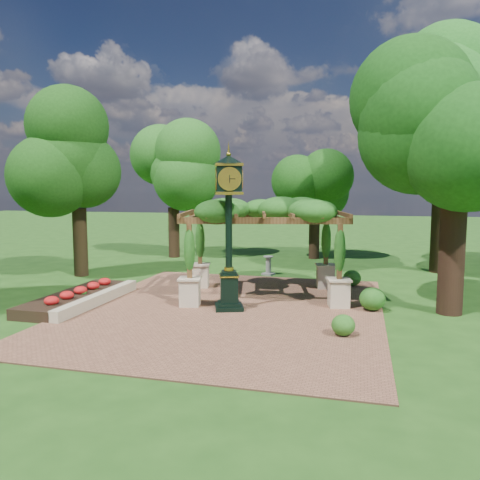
# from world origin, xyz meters

# --- Properties ---
(ground) EXTENTS (120.00, 120.00, 0.00)m
(ground) POSITION_xyz_m (0.00, 0.00, 0.00)
(ground) COLOR #1E4714
(ground) RESTS_ON ground
(brick_plaza) EXTENTS (10.00, 12.00, 0.04)m
(brick_plaza) POSITION_xyz_m (0.00, 1.00, 0.02)
(brick_plaza) COLOR brown
(brick_plaza) RESTS_ON ground
(border_wall) EXTENTS (0.35, 5.00, 0.40)m
(border_wall) POSITION_xyz_m (-4.60, 0.50, 0.20)
(border_wall) COLOR #C6B793
(border_wall) RESTS_ON ground
(flower_bed) EXTENTS (1.50, 5.00, 0.36)m
(flower_bed) POSITION_xyz_m (-5.50, 0.50, 0.18)
(flower_bed) COLOR red
(flower_bed) RESTS_ON ground
(pedestal_clock) EXTENTS (1.31, 1.31, 5.19)m
(pedestal_clock) POSITION_xyz_m (0.02, 0.95, 3.10)
(pedestal_clock) COLOR black
(pedestal_clock) RESTS_ON brick_plaza
(pergola) EXTENTS (6.57, 4.89, 3.72)m
(pergola) POSITION_xyz_m (0.74, 3.12, 3.05)
(pergola) COLOR beige
(pergola) RESTS_ON brick_plaza
(sundial) EXTENTS (0.62, 0.62, 0.89)m
(sundial) POSITION_xyz_m (0.05, 7.64, 0.39)
(sundial) COLOR gray
(sundial) RESTS_ON ground
(shrub_front) EXTENTS (0.75, 0.75, 0.58)m
(shrub_front) POSITION_xyz_m (3.83, -1.00, 0.33)
(shrub_front) COLOR #275D1A
(shrub_front) RESTS_ON brick_plaza
(shrub_mid) EXTENTS (1.05, 1.05, 0.76)m
(shrub_mid) POSITION_xyz_m (4.66, 1.98, 0.42)
(shrub_mid) COLOR #245B19
(shrub_mid) RESTS_ON brick_plaza
(shrub_back) EXTENTS (0.97, 0.97, 0.65)m
(shrub_back) POSITION_xyz_m (3.93, 5.83, 0.37)
(shrub_back) COLOR #2A5D1B
(shrub_back) RESTS_ON brick_plaza
(tree_west_near) EXTENTS (3.72, 3.72, 8.12)m
(tree_west_near) POSITION_xyz_m (-8.39, 5.25, 5.56)
(tree_west_near) COLOR #312313
(tree_west_near) RESTS_ON ground
(tree_west_far) EXTENTS (3.69, 3.69, 7.61)m
(tree_west_far) POSITION_xyz_m (-6.50, 11.95, 5.21)
(tree_west_far) COLOR #301F13
(tree_west_far) RESTS_ON ground
(tree_north) EXTENTS (3.46, 3.46, 6.75)m
(tree_north) POSITION_xyz_m (1.61, 13.47, 4.62)
(tree_north) COLOR black
(tree_north) RESTS_ON ground
(tree_east_far) EXTENTS (5.88, 5.88, 11.58)m
(tree_east_far) POSITION_xyz_m (7.92, 10.44, 7.97)
(tree_east_far) COLOR black
(tree_east_far) RESTS_ON ground
(tree_east_near) EXTENTS (4.52, 4.52, 9.64)m
(tree_east_near) POSITION_xyz_m (7.08, 2.33, 6.59)
(tree_east_near) COLOR #311C13
(tree_east_near) RESTS_ON ground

